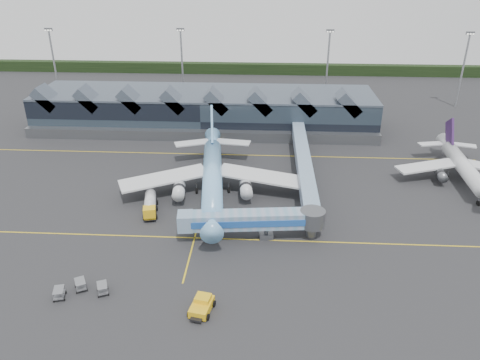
# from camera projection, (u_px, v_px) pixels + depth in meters

# --- Properties ---
(ground) EXTENTS (260.00, 260.00, 0.00)m
(ground) POSITION_uv_depth(u_px,v_px,m) (201.00, 214.00, 85.56)
(ground) COLOR #262729
(ground) RESTS_ON ground
(taxi_stripes) EXTENTS (120.00, 60.00, 0.01)m
(taxi_stripes) POSITION_uv_depth(u_px,v_px,m) (207.00, 189.00, 94.53)
(taxi_stripes) COLOR yellow
(taxi_stripes) RESTS_ON ground
(tree_line_far) EXTENTS (260.00, 4.00, 4.00)m
(tree_line_far) POSITION_uv_depth(u_px,v_px,m) (238.00, 68.00, 183.33)
(tree_line_far) COLOR black
(tree_line_far) RESTS_ON ground
(terminal) EXTENTS (90.00, 22.25, 12.52)m
(terminal) POSITION_uv_depth(u_px,v_px,m) (205.00, 109.00, 126.14)
(terminal) COLOR black
(terminal) RESTS_ON ground
(light_masts) EXTENTS (132.40, 42.56, 22.45)m
(light_masts) POSITION_uv_depth(u_px,v_px,m) (300.00, 69.00, 135.32)
(light_masts) COLOR gray
(light_masts) RESTS_ON ground
(main_airliner) EXTENTS (36.84, 42.61, 13.68)m
(main_airliner) POSITION_uv_depth(u_px,v_px,m) (212.00, 174.00, 91.61)
(main_airliner) COLOR #6FB2E1
(main_airliner) RESTS_ON ground
(regional_jet) EXTENTS (27.54, 30.00, 10.31)m
(regional_jet) POSITION_uv_depth(u_px,v_px,m) (462.00, 165.00, 97.05)
(regional_jet) COLOR silver
(regional_jet) RESTS_ON ground
(jet_bridge) EXTENTS (24.32, 5.96, 5.10)m
(jet_bridge) POSITION_uv_depth(u_px,v_px,m) (260.00, 220.00, 76.91)
(jet_bridge) COLOR #6A94B2
(jet_bridge) RESTS_ON ground
(fuel_truck) EXTENTS (3.70, 8.71, 2.90)m
(fuel_truck) POSITION_uv_depth(u_px,v_px,m) (150.00, 204.00, 85.73)
(fuel_truck) COLOR black
(fuel_truck) RESTS_ON ground
(pushback_tug) EXTENTS (3.54, 4.86, 2.00)m
(pushback_tug) POSITION_uv_depth(u_px,v_px,m) (202.00, 306.00, 62.07)
(pushback_tug) COLOR yellow
(pushback_tug) RESTS_ON ground
(baggage_carts) EXTENTS (7.59, 4.42, 1.47)m
(baggage_carts) POSITION_uv_depth(u_px,v_px,m) (81.00, 289.00, 65.33)
(baggage_carts) COLOR gray
(baggage_carts) RESTS_ON ground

